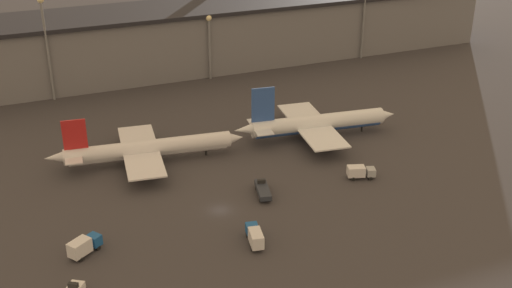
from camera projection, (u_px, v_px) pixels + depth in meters
name	position (u px, v px, depth m)	size (l,w,h in m)	color
ground	(220.00, 210.00, 127.27)	(600.00, 600.00, 0.00)	#383538
terminal_building	(123.00, 44.00, 195.90)	(246.85, 25.79, 19.96)	slate
airplane_0	(147.00, 149.00, 144.96)	(44.88, 28.60, 12.15)	silver
airplane_1	(316.00, 123.00, 157.26)	(41.86, 29.49, 14.25)	white
service_vehicle_0	(84.00, 246.00, 112.81)	(6.56, 5.52, 3.37)	#195199
service_vehicle_1	(360.00, 172.00, 138.54)	(6.43, 4.08, 2.90)	#9EA3A8
service_vehicle_2	(255.00, 236.00, 115.76)	(3.40, 7.14, 3.19)	#195199
service_vehicle_4	(263.00, 190.00, 132.23)	(4.13, 8.12, 2.59)	#282D38
lamp_post_1	(46.00, 37.00, 173.86)	(1.80, 1.80, 29.23)	slate
lamp_post_2	(209.00, 37.00, 192.26)	(1.80, 1.80, 19.80)	slate
lamp_post_3	(365.00, 5.00, 208.75)	(1.80, 1.80, 28.49)	slate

